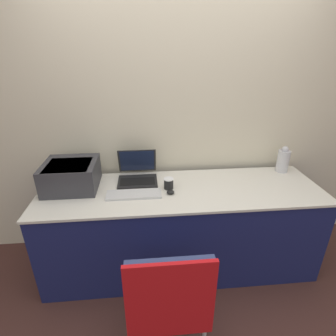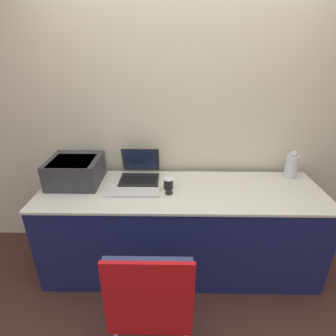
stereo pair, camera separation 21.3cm
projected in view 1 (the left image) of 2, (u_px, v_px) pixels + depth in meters
The scene contains 10 objects.
ground_plane at pixel (185, 292), 2.20m from camera, with size 14.00×14.00×0.00m, color #472823.
wall_back at pixel (176, 117), 2.38m from camera, with size 8.00×0.05×2.60m.
table at pixel (181, 228), 2.35m from camera, with size 2.35×0.72×0.80m.
printer at pixel (71, 174), 2.16m from camera, with size 0.43×0.41×0.22m.
laptop_left at pixel (137, 174), 2.32m from camera, with size 0.34×0.34×0.25m.
external_keyboard at pixel (134, 194), 2.08m from camera, with size 0.44×0.15×0.02m.
coffee_cup at pixel (169, 183), 2.17m from camera, with size 0.08×0.08×0.09m.
mouse at pixel (171, 192), 2.10m from camera, with size 0.06×0.05×0.03m.
metal_pitcher at pixel (283, 160), 2.46m from camera, with size 0.11×0.11×0.25m.
chair at pixel (168, 298), 1.47m from camera, with size 0.46×0.46×0.94m.
Camera 1 is at (-0.29, -1.55, 1.86)m, focal length 28.00 mm.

